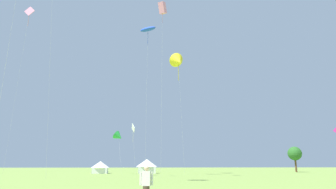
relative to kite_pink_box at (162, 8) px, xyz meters
name	(u,v)px	position (x,y,z in m)	size (l,w,h in m)	color
kite_pink_box	(162,8)	(0.00, 0.00, 0.00)	(1.60, 1.73, 27.90)	pink
kite_white_diamond	(133,129)	(-4.33, 7.40, -19.07)	(0.86, 1.56, 8.74)	white
kite_pink_diamond	(29,15)	(-26.51, 14.74, 5.29)	(2.26, 1.91, 34.04)	pink
kite_green_delta	(119,137)	(-7.28, 16.50, -19.54)	(2.77, 3.61, 8.43)	green
kite_blue_parafoil	(148,29)	(-2.12, 6.52, -0.75)	(3.35, 2.82, 26.58)	blue
kite_yellow_delta	(178,61)	(4.64, 14.62, -3.84)	(4.01, 4.48, 24.93)	yellow
person_spectator	(146,187)	(-3.27, -31.19, -25.96)	(0.57, 0.31, 1.73)	#473828
festival_tent_right	(100,167)	(-11.13, 21.25, -25.42)	(3.84, 3.84, 2.50)	white
festival_tent_left	(147,165)	(-1.40, 21.25, -25.18)	(4.53, 4.53, 2.94)	white
tree_distant_left	(295,154)	(35.62, 27.74, -22.33)	(3.39, 3.39, 6.21)	brown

